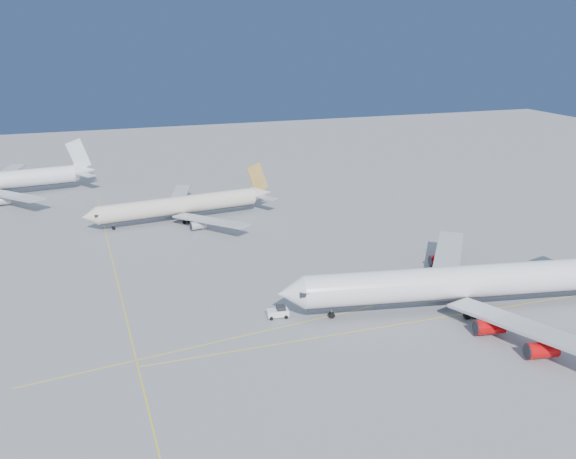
{
  "coord_description": "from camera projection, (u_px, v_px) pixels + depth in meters",
  "views": [
    {
      "loc": [
        -47.3,
        -111.68,
        54.36
      ],
      "look_at": [
        1.11,
        28.3,
        7.0
      ],
      "focal_mm": 40.0,
      "sensor_mm": 36.0,
      "label": 1
    }
  ],
  "objects": [
    {
      "name": "airliner_virgin",
      "position": [
        465.0,
        283.0,
        127.18
      ],
      "size": [
        74.93,
        66.59,
        18.54
      ],
      "rotation": [
        0.0,
        0.0,
        -0.17
      ],
      "color": "white",
      "rests_on": "ground"
    },
    {
      "name": "taxiway_lines",
      "position": [
        251.0,
        300.0,
        132.94
      ],
      "size": [
        118.86,
        140.0,
        0.02
      ],
      "color": "yellow",
      "rests_on": "ground"
    },
    {
      "name": "ground",
      "position": [
        328.0,
        302.0,
        131.81
      ],
      "size": [
        500.0,
        500.0,
        0.0
      ],
      "primitive_type": "plane",
      "color": "slate",
      "rests_on": "ground"
    },
    {
      "name": "airliner_etihad",
      "position": [
        183.0,
        205.0,
        185.83
      ],
      "size": [
        56.92,
        52.14,
        14.87
      ],
      "rotation": [
        0.0,
        0.0,
        0.14
      ],
      "color": "beige",
      "rests_on": "ground"
    },
    {
      "name": "pushback_tug",
      "position": [
        278.0,
        312.0,
        124.68
      ],
      "size": [
        4.37,
        2.95,
        2.34
      ],
      "rotation": [
        0.0,
        0.0,
        -0.11
      ],
      "color": "white",
      "rests_on": "ground"
    }
  ]
}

